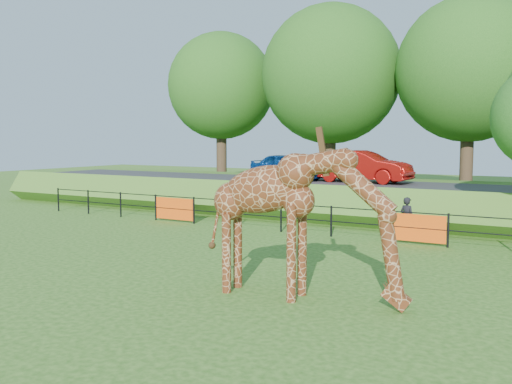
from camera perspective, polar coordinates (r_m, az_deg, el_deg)
ground at (r=13.53m, az=-5.96°, el=-9.51°), size 90.00×90.00×0.00m
giraffe at (r=12.25m, az=4.73°, el=-3.21°), size 4.66×1.14×3.29m
perimeter_fence at (r=20.30m, az=7.52°, el=-2.91°), size 28.07×0.10×1.10m
embankment at (r=27.30m, az=13.65°, el=-0.66°), size 40.00×9.00×1.30m
road at (r=25.81m, az=12.72°, el=0.59°), size 40.00×5.00×0.12m
car_blue at (r=28.13m, az=3.20°, el=2.56°), size 3.88×1.72×1.30m
car_red at (r=26.79m, az=10.62°, el=2.52°), size 4.57×1.85×1.48m
visitor at (r=20.41m, az=14.86°, el=-2.51°), size 0.61×0.50×1.45m
bg_tree_line at (r=33.25m, az=20.40°, el=11.52°), size 37.30×8.80×11.82m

